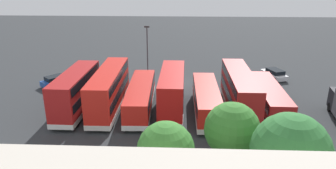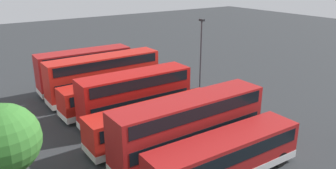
{
  "view_description": "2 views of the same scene",
  "coord_description": "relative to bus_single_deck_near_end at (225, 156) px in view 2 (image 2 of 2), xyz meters",
  "views": [
    {
      "loc": [
        -0.75,
        42.1,
        14.86
      ],
      "look_at": [
        0.86,
        4.71,
        1.36
      ],
      "focal_mm": 33.54,
      "sensor_mm": 36.0,
      "label": 1
    },
    {
      "loc": [
        -23.94,
        22.89,
        12.83
      ],
      "look_at": [
        2.61,
        4.64,
        1.85
      ],
      "focal_mm": 35.82,
      "sensor_mm": 36.0,
      "label": 2
    }
  ],
  "objects": [
    {
      "name": "ground_plane",
      "position": [
        10.55,
        -9.24,
        -1.62
      ],
      "size": [
        140.0,
        140.0,
        0.0
      ],
      "primitive_type": "plane",
      "color": "#2D3033"
    },
    {
      "name": "bus_single_deck_near_end",
      "position": [
        0.0,
        0.0,
        0.0
      ],
      "size": [
        2.77,
        11.23,
        2.95
      ],
      "color": "#A51919",
      "rests_on": "ground"
    },
    {
      "name": "bus_double_decker_second",
      "position": [
        3.33,
        0.29,
        0.83
      ],
      "size": [
        2.64,
        11.89,
        4.55
      ],
      "color": "#A51919",
      "rests_on": "ground"
    },
    {
      "name": "bus_single_deck_third",
      "position": [
        6.95,
        0.91,
        0.0
      ],
      "size": [
        2.68,
        11.27,
        2.95
      ],
      "color": "red",
      "rests_on": "ground"
    },
    {
      "name": "bus_double_decker_fourth",
      "position": [
        10.76,
        0.5,
        0.82
      ],
      "size": [
        2.74,
        10.13,
        4.55
      ],
      "color": "#B71411",
      "rests_on": "ground"
    },
    {
      "name": "bus_single_deck_fifth",
      "position": [
        14.32,
        0.24,
        0.0
      ],
      "size": [
        2.9,
        11.76,
        2.95
      ],
      "color": "red",
      "rests_on": "ground"
    },
    {
      "name": "bus_double_decker_sixth",
      "position": [
        17.84,
        0.27,
        0.83
      ],
      "size": [
        2.67,
        11.95,
        4.55
      ],
      "color": "red",
      "rests_on": "ground"
    },
    {
      "name": "bus_double_decker_seventh",
      "position": [
        21.33,
        1.03,
        0.82
      ],
      "size": [
        2.81,
        10.32,
        4.55
      ],
      "color": "#A51919",
      "rests_on": "ground"
    },
    {
      "name": "car_hatchback_silver",
      "position": [
        26.95,
        -7.22,
        -0.92
      ],
      "size": [
        4.02,
        4.21,
        1.43
      ],
      "color": "#1E479E",
      "rests_on": "ground"
    },
    {
      "name": "lamp_post_tall",
      "position": [
        14.56,
        -10.0,
        3.0
      ],
      "size": [
        0.7,
        0.3,
        7.89
      ],
      "color": "#38383D",
      "rests_on": "ground"
    },
    {
      "name": "tree_rightmost",
      "position": [
        5.92,
        11.73,
        2.09
      ],
      "size": [
        4.2,
        4.2,
        5.83
      ],
      "color": "#4C3823",
      "rests_on": "ground"
    }
  ]
}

